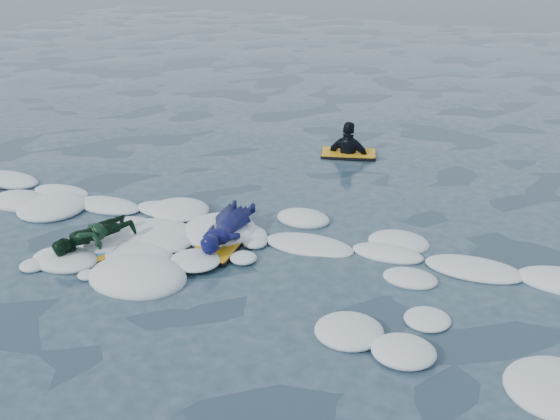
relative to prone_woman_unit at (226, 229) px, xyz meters
The scene contains 5 objects.
ground 1.27m from the prone_woman_unit, 119.38° to the right, with size 120.00×120.00×0.00m, color #182F3B.
foam_band 0.65m from the prone_woman_unit, behind, with size 12.00×3.10×0.30m, color silver, non-canonical shape.
prone_woman_unit is the anchor object (origin of this frame).
prone_child_unit 1.76m from the prone_woman_unit, 144.17° to the right, with size 0.97×1.23×0.43m.
waiting_rider_unit 4.10m from the prone_woman_unit, 83.83° to the left, with size 1.11×0.81×1.50m.
Camera 1 is at (4.66, -6.57, 4.28)m, focal length 45.00 mm.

